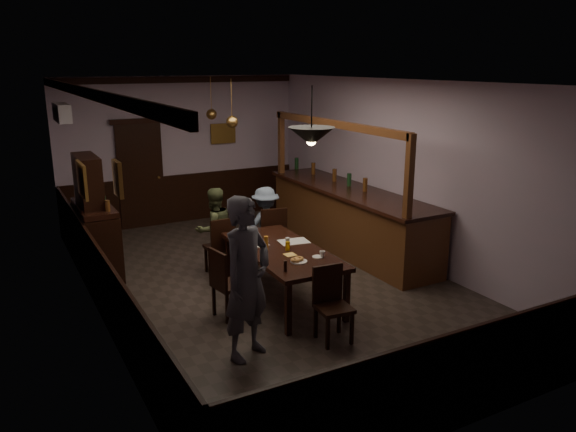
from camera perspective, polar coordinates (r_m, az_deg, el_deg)
room at (r=8.20m, az=-1.96°, el=2.96°), size 5.01×8.01×3.01m
dining_table at (r=7.84m, az=-0.59°, el=-3.80°), size 1.07×2.23×0.75m
chair_far_left at (r=8.84m, az=-6.83°, el=-2.83°), size 0.41×0.41×0.94m
chair_far_right at (r=9.15m, az=-1.62°, el=-1.86°), size 0.51×0.51×1.01m
chair_near at (r=6.83m, az=4.41°, el=-8.51°), size 0.43×0.43×0.92m
chair_side at (r=7.37m, az=-6.36°, el=-6.55°), size 0.47×0.47×0.95m
person_standing at (r=6.28m, az=-4.20°, el=-6.36°), size 0.81×0.70×1.88m
person_seated_left at (r=9.05m, az=-7.49°, el=-1.36°), size 0.73×0.61×1.35m
person_seated_right at (r=9.37m, az=-2.29°, el=-0.88°), size 0.84×0.50×1.28m
newspaper_left at (r=7.98m, az=-3.68°, el=-2.96°), size 0.45×0.34×0.01m
newspaper_right at (r=8.12m, az=0.59°, el=-2.61°), size 0.46×0.35×0.01m
napkin at (r=7.58m, az=0.21°, el=-3.94°), size 0.15×0.15×0.00m
saucer at (r=7.50m, az=3.05°, el=-4.16°), size 0.15×0.15×0.01m
coffee_cup at (r=7.49m, az=3.50°, el=-3.85°), size 0.08×0.08×0.07m
pastry_plate at (r=7.32m, az=1.12°, el=-4.63°), size 0.22×0.22×0.01m
pastry_ring_a at (r=7.29m, az=0.76°, el=-4.49°), size 0.13×0.13×0.04m
pastry_ring_b at (r=7.33m, az=1.11°, el=-4.36°), size 0.13×0.13×0.04m
soda_can at (r=7.75m, az=-0.03°, el=-3.05°), size 0.07×0.07×0.12m
beer_glass at (r=7.74m, az=-2.23°, el=-2.78°), size 0.06×0.06×0.20m
water_glass at (r=7.83m, az=-0.05°, el=-2.74°), size 0.06×0.06×0.15m
pepper_mill at (r=6.98m, az=-0.27°, el=-5.10°), size 0.04×0.04×0.14m
sideboard at (r=9.33m, az=-19.03°, el=-1.05°), size 0.51×1.43×1.89m
bar_counter at (r=10.07m, az=6.25°, el=-0.11°), size 0.96×4.14×2.32m
door_back at (r=11.65m, az=-14.73°, el=3.93°), size 0.90×0.06×2.10m
ac_unit at (r=10.17m, az=-21.99°, el=9.71°), size 0.20×0.85×0.30m
picture_left_small at (r=5.79m, az=-16.92°, el=3.64°), size 0.04×0.28×0.36m
picture_left_large at (r=8.20m, az=-20.20°, el=3.45°), size 0.04×0.62×0.48m
picture_back at (r=12.08m, az=-6.61°, el=8.33°), size 0.55×0.04×0.42m
pendant_iron at (r=6.75m, az=2.39°, el=8.08°), size 0.56×0.56×0.70m
pendant_brass_mid at (r=9.51m, az=-5.71°, el=9.49°), size 0.20×0.20×0.81m
pendant_brass_far at (r=10.94m, az=-7.77°, el=10.19°), size 0.20×0.20×0.81m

